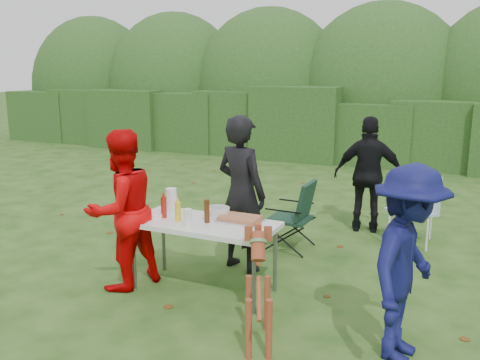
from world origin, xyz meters
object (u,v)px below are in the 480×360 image
at_px(person_red_jacket, 122,210).
at_px(camping_chair, 290,215).
at_px(lawn_chair, 412,209).
at_px(beer_bottle, 207,211).
at_px(person_cook, 241,194).
at_px(child, 407,264).
at_px(dog, 258,295).
at_px(paper_towel_roll, 171,200).
at_px(folding_table, 204,227).
at_px(mustard_bottle, 178,212).
at_px(ketchup_bottle, 164,207).
at_px(person_black_puffy, 369,175).

height_order(person_red_jacket, camping_chair, person_red_jacket).
distance_m(lawn_chair, beer_bottle, 3.01).
distance_m(person_cook, child, 2.26).
bearing_deg(person_red_jacket, person_cook, 154.35).
bearing_deg(camping_chair, child, 131.21).
bearing_deg(dog, person_cook, 6.06).
relative_size(camping_chair, paper_towel_roll, 3.49).
bearing_deg(paper_towel_roll, child, -14.02).
xyz_separation_m(folding_table, mustard_bottle, (-0.25, -0.08, 0.15)).
bearing_deg(person_red_jacket, ketchup_bottle, 139.02).
bearing_deg(person_black_puffy, lawn_chair, 144.45).
bearing_deg(beer_bottle, folding_table, 169.61).
xyz_separation_m(dog, paper_towel_roll, (-1.42, 0.93, 0.43)).
distance_m(dog, ketchup_bottle, 1.60).
bearing_deg(person_black_puffy, dog, 75.17).
height_order(camping_chair, paper_towel_roll, paper_towel_roll).
height_order(ketchup_bottle, paper_towel_roll, paper_towel_roll).
xyz_separation_m(person_red_jacket, ketchup_bottle, (0.37, 0.22, 0.01)).
xyz_separation_m(ketchup_bottle, paper_towel_roll, (-0.05, 0.23, 0.02)).
relative_size(ketchup_bottle, paper_towel_roll, 0.85).
height_order(person_red_jacket, paper_towel_roll, person_red_jacket).
distance_m(child, dog, 1.21).
distance_m(mustard_bottle, beer_bottle, 0.30).
distance_m(camping_chair, beer_bottle, 1.64).
distance_m(person_black_puffy, dog, 3.48).
bearing_deg(folding_table, mustard_bottle, -161.21).
relative_size(folding_table, person_black_puffy, 0.92).
height_order(camping_chair, ketchup_bottle, ketchup_bottle).
relative_size(person_red_jacket, dog, 1.82).
bearing_deg(camping_chair, folding_table, 77.35).
xyz_separation_m(person_red_jacket, mustard_bottle, (0.57, 0.18, 0.00)).
relative_size(child, dog, 1.71).
bearing_deg(person_cook, beer_bottle, 101.38).
xyz_separation_m(child, paper_towel_roll, (-2.54, 0.63, 0.08)).
bearing_deg(mustard_bottle, lawn_chair, 51.17).
relative_size(person_cook, beer_bottle, 7.40).
xyz_separation_m(mustard_bottle, ketchup_bottle, (-0.20, 0.04, 0.01)).
xyz_separation_m(dog, ketchup_bottle, (-1.37, 0.71, 0.41)).
relative_size(lawn_chair, beer_bottle, 3.91).
xyz_separation_m(folding_table, person_black_puffy, (1.14, 2.71, 0.13)).
bearing_deg(person_cook, lawn_chair, -117.99).
relative_size(folding_table, lawn_chair, 1.60).
bearing_deg(mustard_bottle, person_cook, 65.88).
distance_m(folding_table, dog, 1.21).
bearing_deg(beer_bottle, ketchup_bottle, -175.95).
bearing_deg(folding_table, person_cook, 81.65).
distance_m(folding_table, person_cook, 0.73).
relative_size(person_red_jacket, paper_towel_roll, 6.43).
xyz_separation_m(person_cook, beer_bottle, (-0.06, -0.71, -0.03)).
bearing_deg(child, ketchup_bottle, 89.86).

